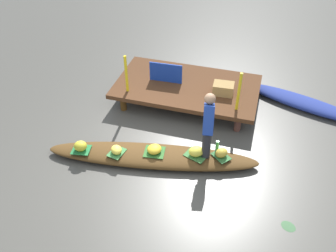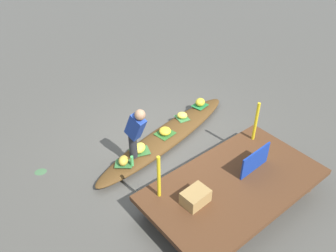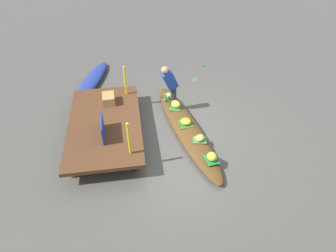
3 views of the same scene
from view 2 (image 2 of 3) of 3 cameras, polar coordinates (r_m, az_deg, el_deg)
The scene contains 20 objects.
canal_water at distance 7.74m, azimuth -0.25°, elevation -2.39°, with size 40.00×40.00×0.00m, color #4C4A44.
dock_platform at distance 6.33m, azimuth 10.74°, elevation -9.43°, with size 3.20×1.80×0.44m.
vendor_boat at distance 7.67m, azimuth -0.25°, elevation -1.76°, with size 4.02×0.67×0.22m, color #503518.
leaf_mat_0 at distance 7.57m, azimuth -0.48°, elevation -1.24°, with size 0.38×0.34×0.01m, color #2E6628.
banana_bunch_0 at distance 7.53m, azimuth -0.49°, elevation -0.82°, with size 0.27×0.26×0.14m, color gold.
leaf_mat_1 at distance 8.05m, azimuth 2.31°, elevation 1.35°, with size 0.33×0.26×0.01m, color #3C7D40.
banana_bunch_1 at distance 8.01m, azimuth 2.32°, elevation 1.75°, with size 0.24×0.20×0.14m, color #F9E34D.
leaf_mat_2 at distance 7.14m, azimuth -4.63°, elevation -4.16°, with size 0.39×0.29×0.01m, color #376F35.
banana_bunch_2 at distance 7.08m, azimuth -4.66°, elevation -3.59°, with size 0.28×0.22×0.19m, color yellow.
leaf_mat_3 at distance 8.51m, azimuth 5.23°, elevation 3.36°, with size 0.34×0.29×0.01m, color #207238.
banana_bunch_3 at distance 8.46m, azimuth 5.26°, elevation 3.89°, with size 0.24×0.22×0.19m, color gold.
leaf_mat_4 at distance 6.90m, azimuth -7.22°, elevation -6.13°, with size 0.34×0.24×0.01m, color #336D37.
banana_bunch_4 at distance 6.84m, azimuth -7.27°, elevation -5.60°, with size 0.24×0.19×0.17m, color gold.
vendor_person at distance 6.55m, azimuth -5.34°, elevation -0.75°, with size 0.26×0.49×1.22m.
water_bottle at distance 6.77m, azimuth -5.89°, elevation -5.69°, with size 0.06×0.06×0.23m, color #4CB55A.
market_banner at distance 6.43m, azimuth 14.02°, elevation -5.50°, with size 0.75×0.03×0.46m, color #143397.
railing_post_west at distance 7.03m, azimuth 14.13°, elevation 0.70°, with size 0.06×0.06×0.86m, color yellow.
railing_post_east at distance 5.67m, azimuth -1.50°, elevation -8.30°, with size 0.06×0.06×0.86m, color yellow.
produce_crate at distance 5.80m, azimuth 4.49°, elevation -11.47°, with size 0.44×0.32×0.24m, color #A37E48.
drifting_plant_1 at distance 7.44m, azimuth -20.03°, elevation -7.01°, with size 0.24×0.20×0.01m, color #416942.
Camera 2 is at (3.76, 4.68, 4.88)m, focal length 37.42 mm.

